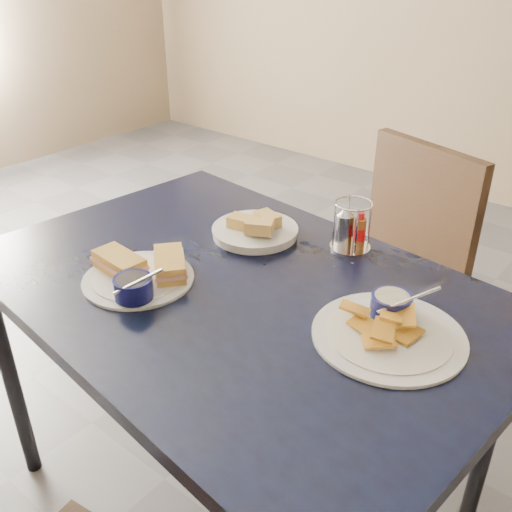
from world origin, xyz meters
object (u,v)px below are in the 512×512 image
Objects in this scene: bread_basket at (255,230)px; condiment_caddy at (350,229)px; plantain_plate at (389,326)px; chair_far at (388,260)px; sandwich_plate at (140,273)px; dining_table at (236,304)px.

condiment_caddy is at bearing 24.61° from bread_basket.
bread_basket is (-0.51, 0.17, 0.00)m from plantain_plate.
plantain_plate is at bearing -63.84° from chair_far.
dining_table is at bearing 37.54° from sandwich_plate.
bread_basket is at bearing -110.91° from chair_far.
chair_far reaches higher than sandwich_plate.
condiment_caddy is at bearing 58.24° from sandwich_plate.
sandwich_plate is at bearing -98.73° from bread_basket.
dining_table is 1.52× the size of chair_far.
bread_basket is (0.06, 0.37, -0.01)m from sandwich_plate.
dining_table is at bearing -60.71° from bread_basket.
plantain_plate reaches higher than dining_table.
sandwich_plate is 0.37m from bread_basket.
plantain_plate is (0.38, 0.06, 0.08)m from dining_table.
condiment_caddy reaches higher than bread_basket.
sandwich_plate is at bearing -105.84° from chair_far.
dining_table is at bearing -108.40° from condiment_caddy.
plantain_plate is at bearing 9.06° from dining_table.
chair_far is (0.06, 0.71, -0.16)m from dining_table.
chair_far is at bearing 74.16° from sandwich_plate.
condiment_caddy is at bearing 71.60° from dining_table.
chair_far is 2.84× the size of plantain_plate.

